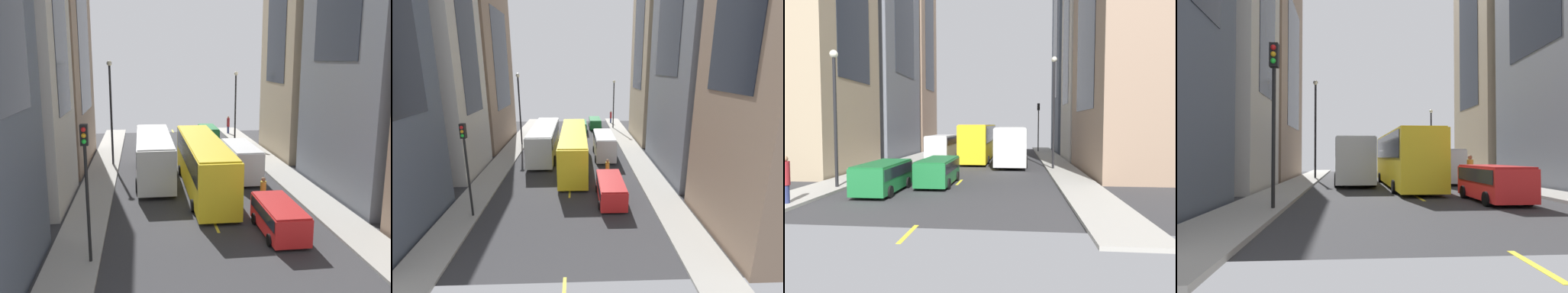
# 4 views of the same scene
# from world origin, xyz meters

# --- Properties ---
(ground_plane) EXTENTS (40.65, 40.65, 0.00)m
(ground_plane) POSITION_xyz_m (0.00, 0.00, 0.00)
(ground_plane) COLOR #333335
(sidewalk_west) EXTENTS (2.42, 44.00, 0.15)m
(sidewalk_west) POSITION_xyz_m (-7.12, 0.00, 0.07)
(sidewalk_west) COLOR #9E9B93
(sidewalk_west) RESTS_ON ground
(sidewalk_east) EXTENTS (2.42, 44.00, 0.15)m
(sidewalk_east) POSITION_xyz_m (7.12, 0.00, 0.07)
(sidewalk_east) COLOR #9E9B93
(sidewalk_east) RESTS_ON ground
(lane_stripe_0) EXTENTS (0.16, 2.00, 0.01)m
(lane_stripe_0) POSITION_xyz_m (0.00, -21.00, 0.01)
(lane_stripe_0) COLOR yellow
(lane_stripe_0) RESTS_ON ground
(lane_stripe_1) EXTENTS (0.16, 2.00, 0.01)m
(lane_stripe_1) POSITION_xyz_m (0.00, -10.50, 0.01)
(lane_stripe_1) COLOR yellow
(lane_stripe_1) RESTS_ON ground
(lane_stripe_2) EXTENTS (0.16, 2.00, 0.01)m
(lane_stripe_2) POSITION_xyz_m (0.00, 0.00, 0.01)
(lane_stripe_2) COLOR yellow
(lane_stripe_2) RESTS_ON ground
(lane_stripe_3) EXTENTS (0.16, 2.00, 0.01)m
(lane_stripe_3) POSITION_xyz_m (0.00, 10.50, 0.01)
(lane_stripe_3) COLOR yellow
(lane_stripe_3) RESTS_ON ground
(lane_stripe_4) EXTENTS (0.16, 2.00, 0.01)m
(lane_stripe_4) POSITION_xyz_m (0.00, 21.00, 0.01)
(lane_stripe_4) COLOR yellow
(lane_stripe_4) RESTS_ON ground
(building_west_0) EXTENTS (6.90, 8.86, 31.21)m
(building_west_0) POSITION_xyz_m (-11.94, -16.02, 15.61)
(building_west_0) COLOR #4C5666
(building_west_0) RESTS_ON ground
(building_west_1) EXTENTS (7.59, 7.38, 25.35)m
(building_west_1) POSITION_xyz_m (-12.28, -5.44, 12.67)
(building_west_1) COLOR beige
(building_west_1) RESTS_ON ground
(building_west_2) EXTENTS (7.81, 11.87, 20.73)m
(building_west_2) POSITION_xyz_m (-12.39, 5.13, 10.36)
(building_west_2) COLOR #937760
(building_west_2) RESTS_ON ground
(building_east_0) EXTENTS (9.88, 8.29, 37.13)m
(building_east_0) POSITION_xyz_m (13.41, -16.54, 18.57)
(building_east_0) COLOR #937760
(building_east_0) RESTS_ON ground
(city_bus_white) EXTENTS (2.80, 11.05, 3.35)m
(city_bus_white) POSITION_xyz_m (-3.01, -0.45, 2.01)
(city_bus_white) COLOR silver
(city_bus_white) RESTS_ON ground
(streetcar_yellow) EXTENTS (2.70, 13.47, 3.59)m
(streetcar_yellow) POSITION_xyz_m (0.26, -3.96, 2.12)
(streetcar_yellow) COLOR yellow
(streetcar_yellow) RESTS_ON ground
(delivery_van_white) EXTENTS (2.25, 5.98, 2.58)m
(delivery_van_white) POSITION_xyz_m (3.58, -1.22, 1.51)
(delivery_van_white) COLOR white
(delivery_van_white) RESTS_ON ground
(car_green_0) EXTENTS (1.94, 4.62, 1.59)m
(car_green_0) POSITION_xyz_m (3.50, 14.12, 0.94)
(car_green_0) COLOR #1E7238
(car_green_0) RESTS_ON ground
(car_red_1) EXTENTS (2.03, 4.61, 1.64)m
(car_red_1) POSITION_xyz_m (3.09, -11.94, 0.97)
(car_red_1) COLOR red
(car_red_1) RESTS_ON ground
(car_green_2) EXTENTS (1.97, 4.74, 1.57)m
(car_green_2) POSITION_xyz_m (1.12, 11.45, 0.93)
(car_green_2) COLOR #1E7238
(car_green_2) RESTS_ON ground
(pedestrian_walking_far) EXTENTS (0.34, 0.34, 2.08)m
(pedestrian_walking_far) POSITION_xyz_m (6.51, 17.74, 1.26)
(pedestrian_walking_far) COLOR navy
(pedestrian_walking_far) RESTS_ON ground
(pedestrian_crossing_mid) EXTENTS (0.35, 0.35, 2.14)m
(pedestrian_crossing_mid) POSITION_xyz_m (3.17, -8.67, 1.14)
(pedestrian_crossing_mid) COLOR black
(pedestrian_crossing_mid) RESTS_ON ground
(traffic_light_near_corner) EXTENTS (0.32, 0.44, 6.17)m
(traffic_light_near_corner) POSITION_xyz_m (-6.31, -14.17, 4.42)
(traffic_light_near_corner) COLOR black
(traffic_light_near_corner) RESTS_ON ground
(streetlamp_near) EXTENTS (0.44, 0.44, 8.72)m
(streetlamp_near) POSITION_xyz_m (-6.41, 3.89, 5.35)
(streetlamp_near) COLOR black
(streetlamp_near) RESTS_ON ground
(streetlamp_far) EXTENTS (0.44, 0.44, 7.51)m
(streetlamp_far) POSITION_xyz_m (6.41, 13.55, 4.72)
(streetlamp_far) COLOR black
(streetlamp_far) RESTS_ON ground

